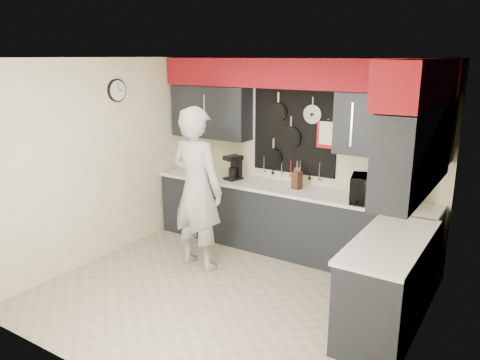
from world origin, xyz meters
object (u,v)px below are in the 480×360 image
Objects in this scene: knife_block at (297,180)px; utensil_crock at (296,181)px; microwave at (377,190)px; coffee_maker at (234,167)px; person at (197,189)px.

knife_block is 0.11m from utensil_crock.
utensil_crock is at bearing 157.63° from microwave.
person is (0.09, -0.98, -0.07)m from coffee_maker.
utensil_crock is (-1.13, 0.16, -0.09)m from microwave.
microwave is at bearing -8.05° from utensil_crock.
person reaches higher than utensil_crock.
utensil_crock is at bearing 140.32° from knife_block.
utensil_crock is 0.92m from coffee_maker.
coffee_maker reaches higher than microwave.
microwave is 1.08m from knife_block.
knife_block is 0.68× the size of coffee_maker.
knife_block is 0.11× the size of person.
person reaches higher than coffee_maker.
microwave is 1.75× the size of coffee_maker.
microwave is 2.16m from person.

